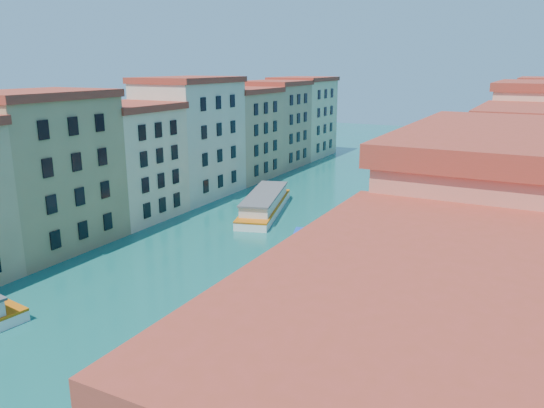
% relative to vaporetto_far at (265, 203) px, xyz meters
% --- Properties ---
extents(left_bank_palazzos, '(12.80, 128.40, 21.00)m').
position_rel_vaporetto_far_xyz_m(left_bank_palazzos, '(-17.13, -2.19, 8.26)').
color(left_bank_palazzos, tan).
rests_on(left_bank_palazzos, ground).
extents(right_bank_palazzos, '(12.80, 128.40, 21.00)m').
position_rel_vaporetto_far_xyz_m(right_bank_palazzos, '(38.87, -1.87, 8.30)').
color(right_bank_palazzos, '#AC4932').
rests_on(right_bank_palazzos, ground).
extents(quay, '(4.00, 140.00, 1.00)m').
position_rel_vaporetto_far_xyz_m(quay, '(30.87, -1.87, -0.94)').
color(quay, '#A8A187').
rests_on(quay, ground).
extents(restaurant_awnings, '(3.20, 44.55, 3.12)m').
position_rel_vaporetto_far_xyz_m(restaurant_awnings, '(31.06, -43.86, 1.55)').
color(restaurant_awnings, maroon).
rests_on(restaurant_awnings, ground).
extents(mooring_poles_right, '(1.44, 54.24, 3.20)m').
position_rel_vaporetto_far_xyz_m(mooring_poles_right, '(27.97, -38.07, -0.14)').
color(mooring_poles_right, '#52321C').
rests_on(mooring_poles_right, ground).
extents(vaporetto_far, '(10.96, 22.02, 3.20)m').
position_rel_vaporetto_far_xyz_m(vaporetto_far, '(0.00, 0.00, 0.00)').
color(vaporetto_far, white).
rests_on(vaporetto_far, ground).
extents(gondola_fore, '(6.93, 12.22, 2.64)m').
position_rel_vaporetto_far_xyz_m(gondola_fore, '(14.02, -44.65, -1.00)').
color(gondola_fore, black).
rests_on(gondola_fore, ground).
extents(gondola_right, '(1.70, 11.41, 2.27)m').
position_rel_vaporetto_far_xyz_m(gondola_right, '(20.31, -39.46, -1.01)').
color(gondola_right, black).
rests_on(gondola_right, ground).
extents(gondola_far, '(6.90, 9.28, 1.53)m').
position_rel_vaporetto_far_xyz_m(gondola_far, '(16.66, -19.32, -1.13)').
color(gondola_far, black).
rests_on(gondola_far, ground).
extents(motorboat_mid, '(4.29, 7.55, 1.49)m').
position_rel_vaporetto_far_xyz_m(motorboat_mid, '(11.37, -10.87, -0.86)').
color(motorboat_mid, silver).
rests_on(motorboat_mid, ground).
extents(motorboat_far, '(3.29, 6.77, 1.35)m').
position_rel_vaporetto_far_xyz_m(motorboat_far, '(18.68, 14.36, -0.92)').
color(motorboat_far, white).
rests_on(motorboat_far, ground).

